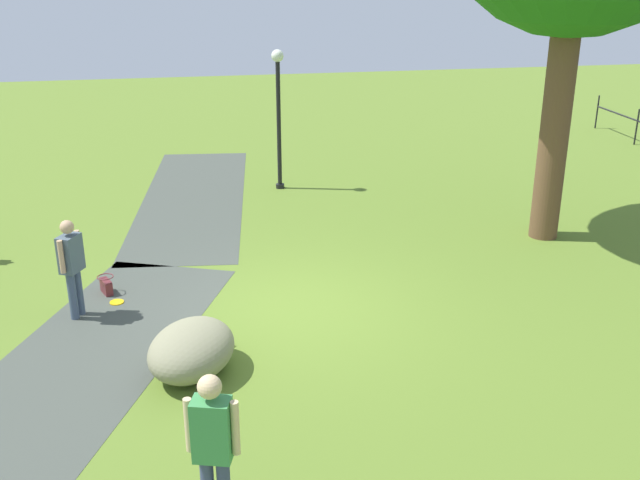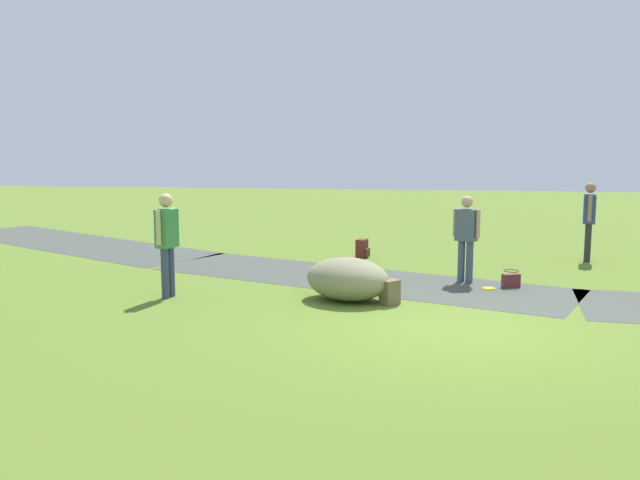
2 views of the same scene
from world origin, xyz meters
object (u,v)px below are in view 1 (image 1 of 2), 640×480
at_px(lamp_post, 278,104).
at_px(lawn_boulder, 192,350).
at_px(backpack_by_boulder, 207,334).
at_px(woman_with_handbag, 71,262).
at_px(handbag_on_grass, 106,286).
at_px(passerby_on_path, 213,443).
at_px(frisbee_on_grass, 117,302).

xyz_separation_m(lamp_post, lawn_boulder, (8.10, -2.27, -1.67)).
bearing_deg(backpack_by_boulder, lamp_post, 164.57).
xyz_separation_m(woman_with_handbag, backpack_by_boulder, (1.31, 1.94, -0.72)).
bearing_deg(handbag_on_grass, passerby_on_path, 14.70).
bearing_deg(lamp_post, woman_with_handbag, -33.13).
xyz_separation_m(lawn_boulder, handbag_on_grass, (-2.78, -1.34, -0.21)).
height_order(lawn_boulder, passerby_on_path, passerby_on_path).
bearing_deg(lamp_post, frisbee_on_grass, -30.92).
bearing_deg(lawn_boulder, handbag_on_grass, -154.21).
bearing_deg(woman_with_handbag, lamp_post, 146.87).
relative_size(lawn_boulder, backpack_by_boulder, 4.38).
bearing_deg(lawn_boulder, backpack_by_boulder, 162.30).
relative_size(lamp_post, passerby_on_path, 1.87).
height_order(passerby_on_path, backpack_by_boulder, passerby_on_path).
bearing_deg(lawn_boulder, woman_with_handbag, -139.47).
height_order(lamp_post, backpack_by_boulder, lamp_post).
relative_size(lawn_boulder, handbag_on_grass, 4.94).
relative_size(lamp_post, lawn_boulder, 1.85).
height_order(passerby_on_path, handbag_on_grass, passerby_on_path).
bearing_deg(passerby_on_path, lamp_post, 169.29).
height_order(woman_with_handbag, frisbee_on_grass, woman_with_handbag).
xyz_separation_m(woman_with_handbag, handbag_on_grass, (-0.78, 0.37, -0.77)).
height_order(woman_with_handbag, backpack_by_boulder, woman_with_handbag).
xyz_separation_m(lamp_post, handbag_on_grass, (5.32, -3.61, -1.88)).
xyz_separation_m(lawn_boulder, backpack_by_boulder, (-0.70, 0.22, -0.16)).
xyz_separation_m(lamp_post, frisbee_on_grass, (5.72, -3.43, -2.01)).
relative_size(passerby_on_path, backpack_by_boulder, 4.34).
xyz_separation_m(lamp_post, woman_with_handbag, (6.10, -3.98, -1.11)).
bearing_deg(backpack_by_boulder, frisbee_on_grass, -140.67).
bearing_deg(lawn_boulder, frisbee_on_grass, -154.04).
xyz_separation_m(lamp_post, passerby_on_path, (11.08, -2.10, -1.01)).
distance_m(passerby_on_path, frisbee_on_grass, 5.62).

